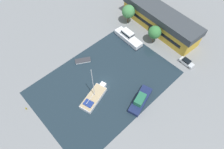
{
  "coord_description": "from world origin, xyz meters",
  "views": [
    {
      "loc": [
        23.46,
        -19.21,
        46.96
      ],
      "look_at": [
        0.0,
        2.86,
        1.0
      ],
      "focal_mm": 32.0,
      "sensor_mm": 36.0,
      "label": 1
    }
  ],
  "objects_px": {
    "motor_cruiser": "(128,37)",
    "sailboat_moored": "(94,97)",
    "warehouse_building": "(160,20)",
    "quay_tree_near_building": "(155,32)",
    "quay_tree_by_water": "(128,12)",
    "parked_car": "(187,62)",
    "small_dinghy": "(83,61)",
    "cabin_boat": "(140,100)"
  },
  "relations": [
    {
      "from": "warehouse_building",
      "to": "quay_tree_by_water",
      "type": "relative_size",
      "value": 4.25
    },
    {
      "from": "parked_car",
      "to": "small_dinghy",
      "type": "bearing_deg",
      "value": -43.15
    },
    {
      "from": "quay_tree_near_building",
      "to": "small_dinghy",
      "type": "relative_size",
      "value": 1.28
    },
    {
      "from": "parked_car",
      "to": "small_dinghy",
      "type": "relative_size",
      "value": 0.93
    },
    {
      "from": "quay_tree_near_building",
      "to": "motor_cruiser",
      "type": "distance_m",
      "value": 8.57
    },
    {
      "from": "warehouse_building",
      "to": "quay_tree_near_building",
      "type": "bearing_deg",
      "value": -62.06
    },
    {
      "from": "quay_tree_by_water",
      "to": "small_dinghy",
      "type": "xyz_separation_m",
      "value": [
        2.99,
        -22.35,
        -4.32
      ]
    },
    {
      "from": "parked_car",
      "to": "sailboat_moored",
      "type": "bearing_deg",
      "value": -17.76
    },
    {
      "from": "sailboat_moored",
      "to": "quay_tree_near_building",
      "type": "bearing_deg",
      "value": 79.52
    },
    {
      "from": "warehouse_building",
      "to": "parked_car",
      "type": "xyz_separation_m",
      "value": [
        15.58,
        -6.24,
        -2.67
      ]
    },
    {
      "from": "quay_tree_by_water",
      "to": "parked_car",
      "type": "xyz_separation_m",
      "value": [
        24.81,
        -0.58,
        -3.81
      ]
    },
    {
      "from": "quay_tree_near_building",
      "to": "motor_cruiser",
      "type": "xyz_separation_m",
      "value": [
        -6.22,
        -5.06,
        -3.05
      ]
    },
    {
      "from": "quay_tree_by_water",
      "to": "cabin_boat",
      "type": "bearing_deg",
      "value": -39.86
    },
    {
      "from": "warehouse_building",
      "to": "small_dinghy",
      "type": "relative_size",
      "value": 5.91
    },
    {
      "from": "motor_cruiser",
      "to": "sailboat_moored",
      "type": "bearing_deg",
      "value": -154.79
    },
    {
      "from": "warehouse_building",
      "to": "quay_tree_near_building",
      "type": "height_order",
      "value": "warehouse_building"
    },
    {
      "from": "small_dinghy",
      "to": "cabin_boat",
      "type": "height_order",
      "value": "cabin_boat"
    },
    {
      "from": "quay_tree_near_building",
      "to": "motor_cruiser",
      "type": "height_order",
      "value": "quay_tree_near_building"
    },
    {
      "from": "quay_tree_near_building",
      "to": "sailboat_moored",
      "type": "distance_m",
      "value": 27.57
    },
    {
      "from": "motor_cruiser",
      "to": "cabin_boat",
      "type": "xyz_separation_m",
      "value": [
        17.99,
        -14.0,
        -0.25
      ]
    },
    {
      "from": "parked_car",
      "to": "small_dinghy",
      "type": "distance_m",
      "value": 30.83
    },
    {
      "from": "parked_car",
      "to": "motor_cruiser",
      "type": "distance_m",
      "value": 19.62
    },
    {
      "from": "sailboat_moored",
      "to": "small_dinghy",
      "type": "bearing_deg",
      "value": 137.91
    },
    {
      "from": "parked_car",
      "to": "cabin_boat",
      "type": "bearing_deg",
      "value": -0.65
    },
    {
      "from": "warehouse_building",
      "to": "parked_car",
      "type": "distance_m",
      "value": 17.0
    },
    {
      "from": "sailboat_moored",
      "to": "motor_cruiser",
      "type": "relative_size",
      "value": 1.16
    },
    {
      "from": "motor_cruiser",
      "to": "small_dinghy",
      "type": "bearing_deg",
      "value": 172.8
    },
    {
      "from": "quay_tree_near_building",
      "to": "quay_tree_by_water",
      "type": "height_order",
      "value": "quay_tree_by_water"
    },
    {
      "from": "motor_cruiser",
      "to": "small_dinghy",
      "type": "distance_m",
      "value": 16.65
    },
    {
      "from": "quay_tree_by_water",
      "to": "sailboat_moored",
      "type": "xyz_separation_m",
      "value": [
        14.96,
        -28.13,
        -3.95
      ]
    },
    {
      "from": "warehouse_building",
      "to": "quay_tree_near_building",
      "type": "relative_size",
      "value": 4.61
    },
    {
      "from": "parked_car",
      "to": "small_dinghy",
      "type": "xyz_separation_m",
      "value": [
        -21.82,
        -21.77,
        -0.51
      ]
    },
    {
      "from": "warehouse_building",
      "to": "quay_tree_by_water",
      "type": "bearing_deg",
      "value": -144.55
    },
    {
      "from": "quay_tree_by_water",
      "to": "motor_cruiser",
      "type": "bearing_deg",
      "value": -45.2
    },
    {
      "from": "small_dinghy",
      "to": "cabin_boat",
      "type": "bearing_deg",
      "value": -143.38
    },
    {
      "from": "small_dinghy",
      "to": "warehouse_building",
      "type": "bearing_deg",
      "value": -72.35
    },
    {
      "from": "small_dinghy",
      "to": "parked_car",
      "type": "bearing_deg",
      "value": -104.87
    },
    {
      "from": "motor_cruiser",
      "to": "cabin_boat",
      "type": "relative_size",
      "value": 1.14
    },
    {
      "from": "warehouse_building",
      "to": "cabin_boat",
      "type": "xyz_separation_m",
      "value": [
        14.71,
        -25.65,
        -2.53
      ]
    },
    {
      "from": "warehouse_building",
      "to": "quay_tree_by_water",
      "type": "xyz_separation_m",
      "value": [
        -9.23,
        -5.66,
        1.14
      ]
    },
    {
      "from": "parked_car",
      "to": "sailboat_moored",
      "type": "xyz_separation_m",
      "value": [
        -9.85,
        -27.55,
        -0.14
      ]
    },
    {
      "from": "quay_tree_near_building",
      "to": "motor_cruiser",
      "type": "relative_size",
      "value": 0.6
    }
  ]
}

